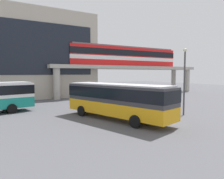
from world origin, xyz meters
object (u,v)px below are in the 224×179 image
Objects in this scene: station_building at (4,55)px; bicycle_black at (114,97)px; bicycle_green at (96,98)px; bus_main at (117,98)px; bicycle_blue at (161,94)px; train at (125,56)px; bicycle_brown at (115,95)px.

station_building is 20.17m from bicycle_black.
bicycle_green is at bearing -179.10° from bicycle_black.
station_building reaches higher than bus_main.
station_building is 17.14× the size of bicycle_green.
bus_main is 6.32× the size of bicycle_blue.
bicycle_blue and bicycle_green have the same top height.
station_building is at bearing 134.76° from bicycle_green.
station_building is 26.69m from bus_main.
bicycle_green is (11.63, -11.73, -6.90)m from station_building.
bicycle_black is (-9.70, 0.69, 0.00)m from bicycle_blue.
train is 2.12× the size of bus_main.
train is 10.35m from bicycle_blue.
train is at bearing 32.04° from bicycle_green.
bus_main is at bearing -108.87° from bicycle_green.
bus_main reaches higher than bicycle_brown.
bicycle_green and bicycle_brown have the same top height.
bicycle_brown is at bearing 50.10° from bicycle_black.
train reaches higher than bicycle_black.
bicycle_blue is 1.06× the size of bicycle_green.
bicycle_black is at bearing -129.90° from bicycle_brown.
station_building is 16.22× the size of bicycle_blue.
station_building is 2.56× the size of bus_main.
bicycle_black is (3.30, 0.05, 0.00)m from bicycle_green.
bicycle_blue is 1.07× the size of bicycle_brown.
station_building is at bearing 141.96° from bicycle_black.
bicycle_brown is at bearing -138.63° from train.
train is (21.20, -5.74, 0.27)m from station_building.
station_building reaches higher than bicycle_blue.
bus_main is (-14.17, -19.47, -5.54)m from train.
station_building is 17.34× the size of bicycle_brown.
bicycle_brown is at bearing 164.92° from bicycle_blue.
train is 24.71m from bus_main.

